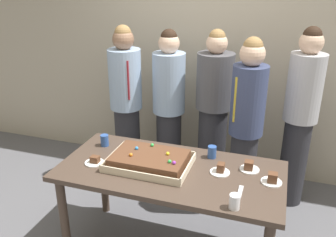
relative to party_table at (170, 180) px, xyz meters
The scene contains 16 objects.
interior_back_panel 1.79m from the party_table, 90.00° to the left, with size 8.00×0.12×3.00m, color #B2A893.
party_table is the anchor object (origin of this frame).
sheet_cake 0.23m from the party_table, behind, with size 0.64×0.44×0.12m.
plated_slice_near_left 0.61m from the party_table, 169.78° to the right, with size 0.15×0.15×0.06m.
plated_slice_near_right 0.61m from the party_table, 16.78° to the left, with size 0.15×0.15×0.08m.
plated_slice_far_left 0.40m from the party_table, 10.03° to the left, with size 0.15×0.15×0.08m.
plated_slice_far_right 0.76m from the party_table, ahead, with size 0.15×0.15×0.08m.
drink_cup_nearest 0.66m from the party_table, 32.20° to the right, with size 0.07×0.07×0.10m, color white.
drink_cup_middle 0.41m from the party_table, 46.62° to the left, with size 0.07×0.07×0.10m, color #2D5199.
drink_cup_far_end 0.71m from the party_table, 163.37° to the left, with size 0.07×0.07×0.10m, color #2D5199.
cake_server_utensil 0.59m from the party_table, 17.32° to the right, with size 0.03×0.20×0.01m, color silver.
person_serving_front 1.17m from the party_table, 108.86° to the left, with size 0.34×0.34×1.69m.
person_green_shirt_behind 0.95m from the party_table, 59.88° to the left, with size 0.31×0.31×1.70m.
person_striped_tie_right 1.46m from the party_table, 49.37° to the left, with size 0.32×0.32×1.77m.
person_far_right_suit 1.29m from the party_table, 129.73° to the left, with size 0.34×0.34×1.72m.
person_back_corner 1.13m from the party_table, 84.71° to the left, with size 0.37×0.37×1.71m.
Camera 1 is at (0.74, -2.26, 2.19)m, focal length 38.05 mm.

